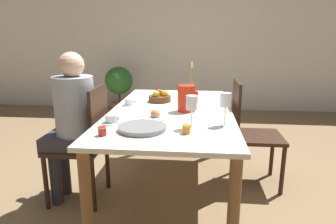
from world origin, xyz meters
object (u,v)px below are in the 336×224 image
object	(u,v)px
fruit_bowl	(160,97)
wine_glass_water	(192,104)
chair_opposite	(249,131)
bread_plate	(155,116)
wine_glass_juice	(226,102)
serving_tray	(142,128)
teacup_near_person	(111,120)
potted_plant	(119,85)
red_pitcher	(186,98)
candlestick_tall	(192,84)
teacup_across	(130,103)
person_seated	(71,116)
jam_jar_amber	(186,129)
chair_person_side	(85,141)
jam_jar_red	(102,131)

from	to	relation	value
fruit_bowl	wine_glass_water	bearing A→B (deg)	-68.70
chair_opposite	bread_plate	distance (m)	0.93
wine_glass_juice	serving_tray	bearing A→B (deg)	-163.70
chair_opposite	bread_plate	world-z (taller)	chair_opposite
wine_glass_juice	teacup_near_person	world-z (taller)	wine_glass_juice
potted_plant	red_pitcher	bearing A→B (deg)	-64.66
serving_tray	fruit_bowl	size ratio (longest dim) A/B	1.53
fruit_bowl	candlestick_tall	bearing A→B (deg)	30.80
teacup_near_person	teacup_across	distance (m)	0.53
chair_opposite	fruit_bowl	distance (m)	0.85
person_seated	jam_jar_amber	size ratio (longest dim) A/B	21.79
bread_plate	candlestick_tall	xyz separation A→B (m)	(0.24, 0.74, 0.12)
wine_glass_juice	chair_opposite	bearing A→B (deg)	65.82
chair_opposite	chair_person_side	bearing A→B (deg)	-73.63
bread_plate	chair_opposite	bearing A→B (deg)	32.74
potted_plant	serving_tray	bearing A→B (deg)	-72.67
red_pitcher	serving_tray	distance (m)	0.59
wine_glass_juice	jam_jar_red	world-z (taller)	wine_glass_juice
teacup_near_person	fruit_bowl	xyz separation A→B (m)	(0.24, 0.71, 0.02)
chair_opposite	wine_glass_water	xyz separation A→B (m)	(-0.49, -0.70, 0.39)
serving_tray	red_pitcher	bearing A→B (deg)	63.56
person_seated	potted_plant	world-z (taller)	person_seated
wine_glass_water	chair_person_side	bearing A→B (deg)	160.11
fruit_bowl	jam_jar_red	bearing A→B (deg)	-102.86
wine_glass_water	teacup_near_person	distance (m)	0.57
chair_person_side	person_seated	bearing A→B (deg)	103.26
teacup_across	potted_plant	xyz separation A→B (m)	(-0.74, 2.46, -0.25)
wine_glass_juice	fruit_bowl	distance (m)	0.88
teacup_across	fruit_bowl	bearing A→B (deg)	37.55
serving_tray	jam_jar_amber	distance (m)	0.28
wine_glass_juice	teacup_across	size ratio (longest dim) A/B	1.54
fruit_bowl	potted_plant	bearing A→B (deg)	113.33
jam_jar_amber	potted_plant	distance (m)	3.42
person_seated	fruit_bowl	world-z (taller)	person_seated
fruit_bowl	candlestick_tall	world-z (taller)	candlestick_tall
wine_glass_water	jam_jar_red	bearing A→B (deg)	-159.21
bread_plate	potted_plant	world-z (taller)	potted_plant
teacup_near_person	serving_tray	bearing A→B (deg)	-30.46
wine_glass_water	potted_plant	xyz separation A→B (m)	(-1.28, 3.05, -0.39)
serving_tray	jam_jar_red	xyz separation A→B (m)	(-0.22, -0.13, 0.02)
wine_glass_water	potted_plant	distance (m)	3.33
jam_jar_amber	candlestick_tall	size ratio (longest dim) A/B	0.16
teacup_across	jam_jar_red	size ratio (longest dim) A/B	2.63
person_seated	wine_glass_juice	bearing A→B (deg)	-100.05
chair_opposite	jam_jar_amber	world-z (taller)	chair_opposite
person_seated	jam_jar_red	distance (m)	0.63
wine_glass_water	teacup_across	distance (m)	0.82
serving_tray	candlestick_tall	size ratio (longest dim) A/B	0.90
chair_person_side	wine_glass_juice	distance (m)	1.15
chair_person_side	jam_jar_amber	world-z (taller)	chair_person_side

